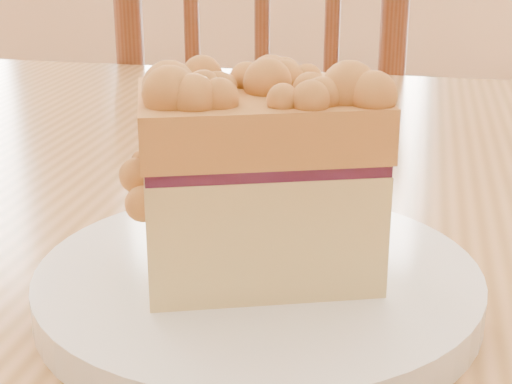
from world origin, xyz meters
TOP-DOWN VIEW (x-y plane):
  - cafe_table_main at (0.08, 0.36)m, footprint 1.46×1.15m
  - cafe_chair_main at (0.10, 1.01)m, footprint 0.43×0.43m
  - plate at (0.06, 0.19)m, footprint 0.22×0.22m
  - cake_slice at (0.06, 0.19)m, footprint 0.12×0.09m

SIDE VIEW (x-z plane):
  - cafe_chair_main at x=0.10m, z-range 0.00..0.94m
  - cafe_table_main at x=0.08m, z-range 0.29..1.04m
  - plate at x=0.06m, z-range 0.75..0.77m
  - cake_slice at x=0.06m, z-range 0.77..0.88m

